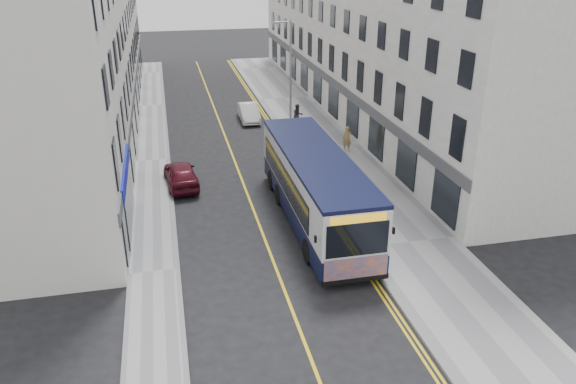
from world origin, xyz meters
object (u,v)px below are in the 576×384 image
pedestrian_far (298,116)px  pedestrian_near (347,139)px  bicycle (354,208)px  car_maroon (181,174)px  city_bus (315,186)px  car_white (249,112)px  streetlamp (289,77)px

pedestrian_far → pedestrian_near: bearing=-82.9°
pedestrian_far → bicycle: bearing=-104.6°
pedestrian_near → car_maroon: size_ratio=0.39×
city_bus → pedestrian_near: size_ratio=7.55×
bicycle → car_maroon: car_maroon is taller
car_white → city_bus: bearing=-87.3°
bicycle → car_white: (-2.33, 17.92, -0.05)m
car_maroon → pedestrian_near: bearing=-168.1°
bicycle → pedestrian_far: size_ratio=1.28×
bicycle → pedestrian_near: (2.75, 9.51, 0.23)m
streetlamp → pedestrian_far: streetlamp is taller
streetlamp → pedestrian_near: 5.53m
city_bus → car_maroon: (-6.09, 5.90, -1.21)m
bicycle → pedestrian_near: size_ratio=1.35×
city_bus → car_white: bearing=91.5°
bicycle → car_white: bearing=3.0°
streetlamp → city_bus: 12.49m
pedestrian_near → car_white: size_ratio=0.41×
city_bus → bicycle: bearing=-9.4°
bicycle → pedestrian_near: 9.91m
streetlamp → pedestrian_far: bearing=65.4°
streetlamp → car_maroon: 10.49m
streetlamp → bicycle: size_ratio=3.72×
streetlamp → car_maroon: bearing=-140.4°
bicycle → pedestrian_near: pedestrian_near is taller
car_maroon → bicycle: bearing=136.9°
bicycle → car_white: car_white is taller
pedestrian_far → car_white: bearing=128.0°
bicycle → car_maroon: bearing=47.6°
city_bus → car_white: size_ratio=3.10×
city_bus → bicycle: 2.27m
pedestrian_far → streetlamp: bearing=-125.9°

